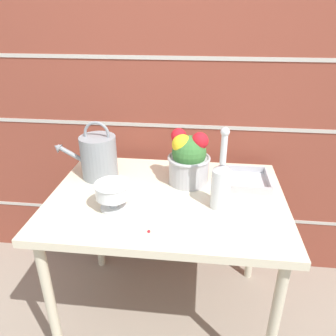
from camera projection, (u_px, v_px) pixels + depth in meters
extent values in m
plane|color=gray|center=(167.00, 311.00, 1.81)|extent=(12.00, 12.00, 0.00)
cube|color=brown|center=(178.00, 92.00, 1.77)|extent=(3.60, 0.08, 2.20)
cube|color=#B7B2A8|center=(175.00, 214.00, 2.06)|extent=(3.53, 0.00, 0.02)
cube|color=#B7B2A8|center=(176.00, 126.00, 1.81)|extent=(3.53, 0.00, 0.02)
cube|color=#B7B2A8|center=(177.00, 58.00, 1.65)|extent=(3.53, 0.00, 0.02)
cube|color=beige|center=(167.00, 199.00, 1.49)|extent=(1.06, 0.77, 0.04)
cylinder|color=beige|center=(51.00, 305.00, 1.41)|extent=(0.04, 0.04, 0.70)
cylinder|color=beige|center=(273.00, 326.00, 1.32)|extent=(0.04, 0.04, 0.70)
cylinder|color=beige|center=(97.00, 219.00, 1.99)|extent=(0.04, 0.04, 0.70)
cylinder|color=beige|center=(254.00, 229.00, 1.90)|extent=(0.04, 0.04, 0.70)
cylinder|color=gray|center=(99.00, 157.00, 1.61)|extent=(0.18, 0.18, 0.21)
cylinder|color=gray|center=(71.00, 154.00, 1.62)|extent=(0.14, 0.02, 0.09)
cone|color=gray|center=(57.00, 147.00, 1.61)|extent=(0.05, 0.05, 0.06)
torus|color=gray|center=(97.00, 134.00, 1.55)|extent=(0.13, 0.01, 0.13)
cylinder|color=silver|center=(114.00, 207.00, 1.38)|extent=(0.11, 0.11, 0.01)
cylinder|color=silver|center=(114.00, 201.00, 1.37)|extent=(0.04, 0.04, 0.05)
sphere|color=silver|center=(114.00, 201.00, 1.37)|extent=(0.05, 0.05, 0.05)
cylinder|color=silver|center=(113.00, 191.00, 1.35)|extent=(0.14, 0.14, 0.06)
torus|color=silver|center=(112.00, 184.00, 1.34)|extent=(0.15, 0.15, 0.01)
cylinder|color=#ADADB2|center=(189.00, 170.00, 1.57)|extent=(0.19, 0.19, 0.13)
torus|color=#ADADB2|center=(189.00, 158.00, 1.54)|extent=(0.20, 0.20, 0.01)
sphere|color=#387033|center=(189.00, 152.00, 1.53)|extent=(0.16, 0.16, 0.16)
sphere|color=yellow|center=(182.00, 144.00, 1.51)|extent=(0.10, 0.10, 0.10)
sphere|color=red|center=(179.00, 136.00, 1.53)|extent=(0.07, 0.07, 0.07)
sphere|color=red|center=(200.00, 141.00, 1.50)|extent=(0.08, 0.08, 0.08)
cylinder|color=silver|center=(221.00, 189.00, 1.36)|extent=(0.08, 0.08, 0.17)
cone|color=silver|center=(222.00, 167.00, 1.32)|extent=(0.08, 0.08, 0.03)
cylinder|color=silver|center=(224.00, 150.00, 1.28)|extent=(0.03, 0.03, 0.12)
sphere|color=silver|center=(225.00, 132.00, 1.25)|extent=(0.04, 0.04, 0.04)
cube|color=#B7B7BC|center=(244.00, 182.00, 1.59)|extent=(0.23, 0.22, 0.01)
cube|color=#B7B7BC|center=(246.00, 190.00, 1.49)|extent=(0.23, 0.01, 0.04)
cube|color=#B7B7BC|center=(242.00, 169.00, 1.68)|extent=(0.23, 0.01, 0.04)
cube|color=#B7B7BC|center=(221.00, 178.00, 1.60)|extent=(0.01, 0.22, 0.04)
cube|color=#B7B7BC|center=(268.00, 180.00, 1.57)|extent=(0.01, 0.22, 0.04)
sphere|color=red|center=(149.00, 231.00, 1.24)|extent=(0.01, 0.01, 0.01)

